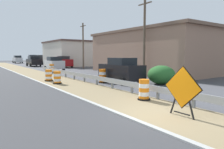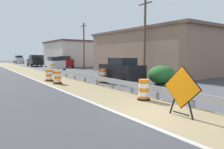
{
  "view_description": "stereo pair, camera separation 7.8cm",
  "coord_description": "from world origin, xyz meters",
  "px_view_note": "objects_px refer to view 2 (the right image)",
  "views": [
    {
      "loc": [
        -6.04,
        -5.44,
        2.37
      ],
      "look_at": [
        1.58,
        5.45,
        1.05
      ],
      "focal_mm": 32.65,
      "sensor_mm": 36.0,
      "label": 1
    },
    {
      "loc": [
        -5.97,
        -5.48,
        2.37
      ],
      "look_at": [
        1.58,
        5.45,
        1.05
      ],
      "focal_mm": 32.65,
      "sensor_mm": 36.0,
      "label": 2
    }
  ],
  "objects_px": {
    "car_distant_a": "(34,59)",
    "car_distant_b": "(55,64)",
    "traffic_barrel_farther": "(53,69)",
    "car_lead_far_lane": "(19,59)",
    "car_mid_far_lane": "(65,62)",
    "car_trailing_far_lane": "(34,61)",
    "traffic_barrel_far": "(49,76)",
    "utility_pole_near": "(145,37)",
    "car_trailing_near_lane": "(41,60)",
    "utility_pole_mid": "(84,45)",
    "warning_sign_diamond": "(182,89)",
    "traffic_barrel_nearest": "(144,91)",
    "car_lead_near_lane": "(121,70)",
    "traffic_barrel_mid": "(58,78)",
    "traffic_barrel_close": "(103,77)"
  },
  "relations": [
    {
      "from": "traffic_barrel_mid",
      "to": "car_distant_b",
      "type": "xyz_separation_m",
      "value": [
        4.5,
        13.64,
        0.55
      ]
    },
    {
      "from": "warning_sign_diamond",
      "to": "car_mid_far_lane",
      "type": "distance_m",
      "value": 31.02
    },
    {
      "from": "car_lead_far_lane",
      "to": "car_mid_far_lane",
      "type": "relative_size",
      "value": 0.94
    },
    {
      "from": "traffic_barrel_nearest",
      "to": "car_trailing_far_lane",
      "type": "xyz_separation_m",
      "value": [
        2.97,
        34.25,
        0.52
      ]
    },
    {
      "from": "warning_sign_diamond",
      "to": "car_trailing_far_lane",
      "type": "distance_m",
      "value": 37.34
    },
    {
      "from": "car_mid_far_lane",
      "to": "car_distant_b",
      "type": "bearing_deg",
      "value": -35.05
    },
    {
      "from": "car_mid_far_lane",
      "to": "warning_sign_diamond",
      "type": "bearing_deg",
      "value": -14.44
    },
    {
      "from": "utility_pole_near",
      "to": "car_trailing_near_lane",
      "type": "bearing_deg",
      "value": 91.48
    },
    {
      "from": "traffic_barrel_far",
      "to": "car_lead_near_lane",
      "type": "relative_size",
      "value": 0.24
    },
    {
      "from": "traffic_barrel_close",
      "to": "car_distant_b",
      "type": "xyz_separation_m",
      "value": [
        1.2,
        15.27,
        0.49
      ]
    },
    {
      "from": "traffic_barrel_far",
      "to": "traffic_barrel_farther",
      "type": "bearing_deg",
      "value": 69.69
    },
    {
      "from": "car_lead_near_lane",
      "to": "utility_pole_mid",
      "type": "xyz_separation_m",
      "value": [
        5.22,
        17.11,
        2.85
      ]
    },
    {
      "from": "traffic_barrel_far",
      "to": "traffic_barrel_nearest",
      "type": "bearing_deg",
      "value": -80.87
    },
    {
      "from": "car_lead_near_lane",
      "to": "car_trailing_near_lane",
      "type": "distance_m",
      "value": 36.31
    },
    {
      "from": "car_trailing_near_lane",
      "to": "car_distant_b",
      "type": "distance_m",
      "value": 20.38
    },
    {
      "from": "traffic_barrel_far",
      "to": "car_lead_near_lane",
      "type": "bearing_deg",
      "value": -44.36
    },
    {
      "from": "warning_sign_diamond",
      "to": "utility_pole_near",
      "type": "bearing_deg",
      "value": -127.78
    },
    {
      "from": "car_trailing_far_lane",
      "to": "utility_pole_near",
      "type": "xyz_separation_m",
      "value": [
        4.37,
        -26.58,
        3.1
      ]
    },
    {
      "from": "car_trailing_far_lane",
      "to": "car_distant_a",
      "type": "relative_size",
      "value": 0.99
    },
    {
      "from": "car_trailing_near_lane",
      "to": "car_distant_a",
      "type": "xyz_separation_m",
      "value": [
        -0.33,
        5.55,
        0.01
      ]
    },
    {
      "from": "traffic_barrel_far",
      "to": "car_lead_far_lane",
      "type": "height_order",
      "value": "car_lead_far_lane"
    },
    {
      "from": "car_lead_near_lane",
      "to": "car_mid_far_lane",
      "type": "relative_size",
      "value": 1.0
    },
    {
      "from": "car_distant_b",
      "to": "traffic_barrel_close",
      "type": "bearing_deg",
      "value": 176.92
    },
    {
      "from": "car_distant_a",
      "to": "car_distant_b",
      "type": "distance_m",
      "value": 25.82
    },
    {
      "from": "traffic_barrel_far",
      "to": "utility_pole_mid",
      "type": "bearing_deg",
      "value": 51.96
    },
    {
      "from": "traffic_barrel_mid",
      "to": "car_lead_near_lane",
      "type": "distance_m",
      "value": 5.24
    },
    {
      "from": "car_trailing_near_lane",
      "to": "warning_sign_diamond",
      "type": "bearing_deg",
      "value": -11.4
    },
    {
      "from": "traffic_barrel_farther",
      "to": "car_distant_a",
      "type": "bearing_deg",
      "value": 80.67
    },
    {
      "from": "traffic_barrel_close",
      "to": "car_distant_b",
      "type": "bearing_deg",
      "value": 85.49
    },
    {
      "from": "traffic_barrel_far",
      "to": "car_distant_b",
      "type": "relative_size",
      "value": 0.25
    },
    {
      "from": "car_mid_far_lane",
      "to": "utility_pole_mid",
      "type": "relative_size",
      "value": 0.57
    },
    {
      "from": "car_trailing_far_lane",
      "to": "utility_pole_mid",
      "type": "height_order",
      "value": "utility_pole_mid"
    },
    {
      "from": "car_distant_b",
      "to": "car_lead_near_lane",
      "type": "bearing_deg",
      "value": -178.22
    },
    {
      "from": "traffic_barrel_farther",
      "to": "car_distant_b",
      "type": "xyz_separation_m",
      "value": [
        1.5,
        3.39,
        0.51
      ]
    },
    {
      "from": "car_lead_near_lane",
      "to": "utility_pole_near",
      "type": "xyz_separation_m",
      "value": [
        4.38,
        1.83,
        3.07
      ]
    },
    {
      "from": "traffic_barrel_farther",
      "to": "car_distant_b",
      "type": "height_order",
      "value": "car_distant_b"
    },
    {
      "from": "traffic_barrel_far",
      "to": "car_trailing_near_lane",
      "type": "relative_size",
      "value": 0.22
    },
    {
      "from": "traffic_barrel_far",
      "to": "car_trailing_far_lane",
      "type": "distance_m",
      "value": 24.34
    },
    {
      "from": "traffic_barrel_far",
      "to": "car_distant_b",
      "type": "distance_m",
      "value": 12.43
    },
    {
      "from": "warning_sign_diamond",
      "to": "car_lead_near_lane",
      "type": "bearing_deg",
      "value": -113.48
    },
    {
      "from": "car_mid_far_lane",
      "to": "utility_pole_near",
      "type": "distance_m",
      "value": 19.84
    },
    {
      "from": "car_lead_near_lane",
      "to": "car_trailing_far_lane",
      "type": "height_order",
      "value": "car_lead_near_lane"
    },
    {
      "from": "traffic_barrel_mid",
      "to": "car_mid_far_lane",
      "type": "xyz_separation_m",
      "value": [
        8.12,
        18.97,
        0.56
      ]
    },
    {
      "from": "car_lead_far_lane",
      "to": "utility_pole_near",
      "type": "bearing_deg",
      "value": -175.42
    },
    {
      "from": "traffic_barrel_nearest",
      "to": "traffic_barrel_farther",
      "type": "relative_size",
      "value": 0.98
    },
    {
      "from": "warning_sign_diamond",
      "to": "car_mid_far_lane",
      "type": "bearing_deg",
      "value": -103.74
    },
    {
      "from": "traffic_barrel_far",
      "to": "car_trailing_far_lane",
      "type": "relative_size",
      "value": 0.23
    },
    {
      "from": "car_lead_far_lane",
      "to": "car_mid_far_lane",
      "type": "height_order",
      "value": "car_mid_far_lane"
    },
    {
      "from": "traffic_barrel_far",
      "to": "car_distant_a",
      "type": "height_order",
      "value": "car_distant_a"
    },
    {
      "from": "car_distant_a",
      "to": "utility_pole_mid",
      "type": "relative_size",
      "value": 0.59
    }
  ]
}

